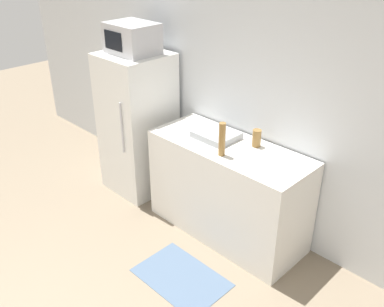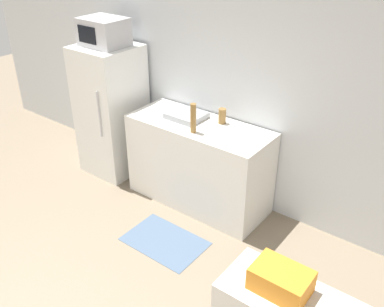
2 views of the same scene
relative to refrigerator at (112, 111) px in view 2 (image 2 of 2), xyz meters
The scene contains 9 objects.
wall_back 1.57m from the refrigerator, 15.69° to the left, with size 8.00×0.06×2.60m, color silver.
refrigerator is the anchor object (origin of this frame).
microwave 0.92m from the refrigerator, 107.75° to the right, with size 0.48×0.39×0.30m.
counter 1.28m from the refrigerator, ahead, with size 1.52×0.61×0.93m, color silver.
sink_basin 1.08m from the refrigerator, ahead, with size 0.37×0.32×0.06m, color #9EA3A8.
bottle_tall 1.36m from the refrigerator, ahead, with size 0.06×0.06×0.30m, color olive.
bottle_short 1.45m from the refrigerator, ahead, with size 0.08×0.08×0.16m, color olive.
basket 3.38m from the refrigerator, 27.98° to the right, with size 0.30×0.21×0.13m, color orange.
kitchen_rug 1.75m from the refrigerator, 27.01° to the right, with size 0.78×0.51×0.01m, color slate.
Camera 2 is at (2.15, -0.53, 2.78)m, focal length 40.00 mm.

